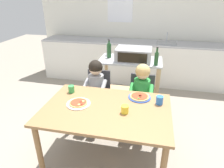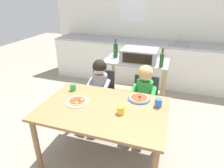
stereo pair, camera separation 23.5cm
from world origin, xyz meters
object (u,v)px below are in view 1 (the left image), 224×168
at_px(child_in_grey_shirt, 95,86).
at_px(child_in_green_shirt, 141,91).
at_px(pizza_plate_white, 79,103).
at_px(drinking_cup_yellow, 125,109).
at_px(kitchen_island_cart, 130,78).
at_px(toaster_oven, 134,54).
at_px(dining_chair_right, 141,98).
at_px(bottle_tall_green_wine, 156,58).
at_px(drinking_cup_blue, 160,100).
at_px(dining_chair_left, 98,93).
at_px(bottle_squat_spirits, 109,49).
at_px(drinking_cup_green, 71,89).
at_px(dining_table, 106,115).
at_px(pizza_plate_blue_rimmed, 140,97).
at_px(bottle_dark_olive_oil, 109,50).

xyz_separation_m(child_in_grey_shirt, child_in_green_shirt, (0.66, -0.03, -0.00)).
bearing_deg(pizza_plate_white, drinking_cup_yellow, -6.48).
relative_size(kitchen_island_cart, toaster_oven, 1.82).
bearing_deg(dining_chair_right, child_in_green_shirt, -90.00).
bearing_deg(bottle_tall_green_wine, drinking_cup_blue, -85.25).
bearing_deg(dining_chair_left, dining_chair_right, -2.43).
distance_m(bottle_squat_spirits, dining_chair_left, 0.79).
relative_size(toaster_oven, drinking_cup_green, 5.92).
distance_m(child_in_grey_shirt, child_in_green_shirt, 0.66).
height_order(bottle_tall_green_wine, drinking_cup_green, bottle_tall_green_wine).
relative_size(dining_table, drinking_cup_yellow, 16.25).
distance_m(kitchen_island_cart, pizza_plate_blue_rimmed, 0.92).
bearing_deg(bottle_tall_green_wine, dining_table, -116.60).
height_order(dining_chair_left, dining_chair_right, same).
xyz_separation_m(bottle_squat_spirits, child_in_green_shirt, (0.62, -0.72, -0.35)).
bearing_deg(child_in_grey_shirt, kitchen_island_cart, 50.66).
bearing_deg(bottle_tall_green_wine, kitchen_island_cart, 154.92).
bearing_deg(bottle_dark_olive_oil, dining_table, -78.61).
bearing_deg(drinking_cup_green, dining_table, -27.36).
relative_size(dining_chair_right, drinking_cup_blue, 8.41).
distance_m(bottle_tall_green_wine, pizza_plate_blue_rimmed, 0.76).
bearing_deg(dining_chair_left, kitchen_island_cart, 43.30).
xyz_separation_m(bottle_squat_spirits, dining_chair_right, (0.62, -0.60, -0.54)).
relative_size(bottle_tall_green_wine, dining_chair_right, 0.33).
bearing_deg(drinking_cup_green, pizza_plate_white, -53.48).
height_order(kitchen_island_cart, child_in_green_shirt, child_in_green_shirt).
bearing_deg(pizza_plate_blue_rimmed, pizza_plate_white, -155.97).
relative_size(dining_chair_left, child_in_grey_shirt, 0.81).
xyz_separation_m(dining_table, pizza_plate_blue_rimmed, (0.34, 0.30, 0.10)).
bearing_deg(dining_chair_left, drinking_cup_blue, -32.50).
height_order(bottle_squat_spirits, drinking_cup_yellow, bottle_squat_spirits).
bearing_deg(bottle_tall_green_wine, child_in_grey_shirt, -157.32).
bearing_deg(child_in_grey_shirt, pizza_plate_blue_rimmed, -28.05).
relative_size(bottle_dark_olive_oil, dining_table, 0.20).
xyz_separation_m(child_in_grey_shirt, pizza_plate_white, (0.00, -0.64, 0.08)).
relative_size(drinking_cup_yellow, drinking_cup_blue, 0.88).
bearing_deg(bottle_squat_spirits, dining_chair_left, -93.98).
relative_size(bottle_dark_olive_oil, drinking_cup_green, 3.10).
distance_m(bottle_squat_spirits, pizza_plate_blue_rimmed, 1.25).
bearing_deg(kitchen_island_cart, drinking_cup_green, -124.17).
relative_size(bottle_tall_green_wine, child_in_green_shirt, 0.26).
bearing_deg(drinking_cup_yellow, drinking_cup_green, 156.38).
xyz_separation_m(bottle_tall_green_wine, pizza_plate_blue_rimmed, (-0.16, -0.69, -0.27)).
distance_m(bottle_tall_green_wine, child_in_green_shirt, 0.54).
xyz_separation_m(dining_table, dining_chair_right, (0.34, 0.75, -0.16)).
xyz_separation_m(toaster_oven, drinking_cup_yellow, (0.06, -1.21, -0.23)).
relative_size(kitchen_island_cart, drinking_cup_blue, 10.11).
bearing_deg(toaster_oven, bottle_dark_olive_oil, 171.78).
distance_m(toaster_oven, bottle_dark_olive_oil, 0.40).
bearing_deg(toaster_oven, drinking_cup_yellow, -87.31).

